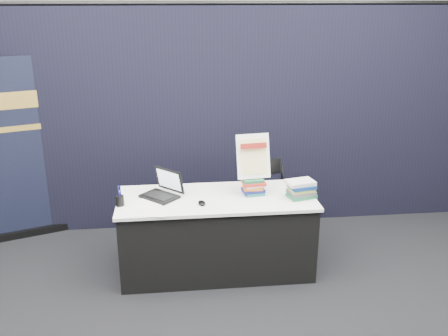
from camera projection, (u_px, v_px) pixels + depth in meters
floor at (223, 302)px, 4.30m from camera, size 8.00×8.00×0.00m
wall_back at (194, 47)px, 7.47m from camera, size 8.00×0.02×3.50m
drape_partition at (207, 122)px, 5.41m from camera, size 6.00×0.08×2.40m
display_table at (217, 234)px, 4.69m from camera, size 1.80×0.75×0.75m
laptop at (159, 190)px, 4.58m from camera, size 0.39×0.44×0.25m
mouse at (202, 203)px, 4.40m from camera, size 0.08×0.11×0.03m
brochure_left at (139, 205)px, 4.40m from camera, size 0.40×0.36×0.00m
brochure_mid at (149, 212)px, 4.26m from camera, size 0.32×0.25×0.00m
brochure_right at (155, 212)px, 4.26m from camera, size 0.29×0.21×0.00m
pen_cup at (120, 201)px, 4.36m from camera, size 0.08×0.08×0.10m
book_stack_tall at (253, 186)px, 4.61m from camera, size 0.20×0.16×0.16m
book_stack_short at (301, 189)px, 4.54m from camera, size 0.26×0.22×0.17m
info_sign at (253, 157)px, 4.54m from camera, size 0.32×0.17×0.42m
pullup_banner at (21, 161)px, 5.22m from camera, size 0.81×0.36×1.93m
stacking_chair at (265, 204)px, 5.01m from camera, size 0.54×0.55×0.92m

